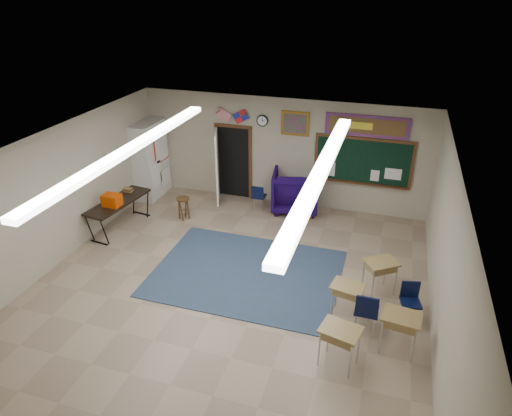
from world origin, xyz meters
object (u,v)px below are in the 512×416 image
(folding_table, at_px, (120,214))
(student_desk_front_right, at_px, (380,275))
(wingback_armchair, at_px, (296,190))
(student_desk_front_left, at_px, (347,299))
(wooden_stool, at_px, (184,208))

(folding_table, bearing_deg, student_desk_front_right, 0.72)
(wingback_armchair, distance_m, student_desk_front_left, 4.56)
(student_desk_front_left, height_order, wooden_stool, student_desk_front_left)
(student_desk_front_left, relative_size, student_desk_front_right, 0.92)
(wingback_armchair, height_order, folding_table, wingback_armchair)
(student_desk_front_left, xyz_separation_m, wooden_stool, (-4.64, 2.67, -0.08))
(folding_table, bearing_deg, wooden_stool, 43.02)
(wingback_armchair, xyz_separation_m, folding_table, (-4.03, -2.41, -0.15))
(student_desk_front_left, bearing_deg, folding_table, 174.43)
(wooden_stool, bearing_deg, folding_table, -144.42)
(folding_table, relative_size, wooden_stool, 3.15)
(wooden_stool, bearing_deg, student_desk_front_right, -18.35)
(student_desk_front_left, bearing_deg, wooden_stool, 160.57)
(wingback_armchair, xyz_separation_m, student_desk_front_right, (2.48, -3.18, -0.16))
(student_desk_front_right, relative_size, folding_table, 0.40)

